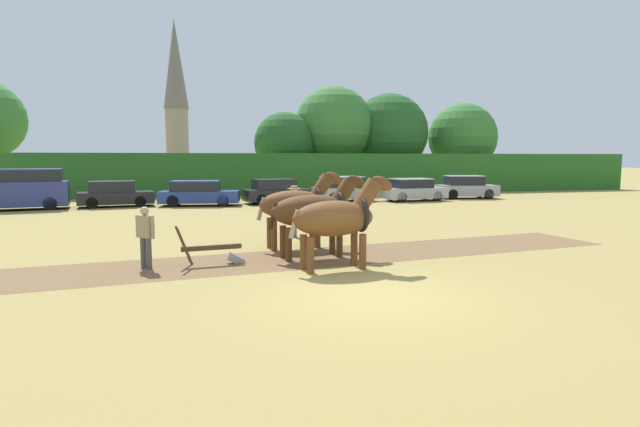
{
  "coord_description": "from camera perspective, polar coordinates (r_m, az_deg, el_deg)",
  "views": [
    {
      "loc": [
        -3.38,
        -9.15,
        2.72
      ],
      "look_at": [
        0.2,
        5.04,
        1.1
      ],
      "focal_mm": 28.0,
      "sensor_mm": 36.0,
      "label": 1
    }
  ],
  "objects": [
    {
      "name": "tree_center_right",
      "position": [
        44.14,
        7.88,
        9.09
      ],
      "size": [
        6.75,
        6.75,
        8.28
      ],
      "color": "#4C3823",
      "rests_on": "ground"
    },
    {
      "name": "farmer_beside_team",
      "position": [
        17.27,
        -2.98,
        0.8
      ],
      "size": [
        0.45,
        0.69,
        1.79
      ],
      "rotation": [
        0.0,
        0.0,
        -0.05
      ],
      "color": "#4C4C4C",
      "rests_on": "ground"
    },
    {
      "name": "parked_car_center",
      "position": [
        30.34,
        -5.01,
        2.5
      ],
      "size": [
        4.21,
        2.39,
        1.48
      ],
      "rotation": [
        0.0,
        0.0,
        0.15
      ],
      "color": "black",
      "rests_on": "ground"
    },
    {
      "name": "tree_center_left",
      "position": [
        40.89,
        -4.04,
        8.02
      ],
      "size": [
        4.99,
        4.99,
        6.45
      ],
      "color": "#4C3823",
      "rests_on": "ground"
    },
    {
      "name": "church_spire",
      "position": [
        65.3,
        -16.13,
        12.68
      ],
      "size": [
        3.01,
        3.01,
        19.55
      ],
      "color": "gray",
      "rests_on": "ground"
    },
    {
      "name": "parked_car_center_right",
      "position": [
        31.64,
        2.73,
        2.77
      ],
      "size": [
        4.33,
        2.59,
        1.59
      ],
      "rotation": [
        0.0,
        0.0,
        0.19
      ],
      "color": "#9E9EA8",
      "rests_on": "ground"
    },
    {
      "name": "parked_car_center_left",
      "position": [
        29.58,
        -13.71,
        2.24
      ],
      "size": [
        4.69,
        2.4,
        1.45
      ],
      "rotation": [
        0.0,
        0.0,
        -0.15
      ],
      "color": "navy",
      "rests_on": "ground"
    },
    {
      "name": "parked_car_far_right",
      "position": [
        35.48,
        16.33,
        2.89
      ],
      "size": [
        4.21,
        2.42,
        1.56
      ],
      "rotation": [
        0.0,
        0.0,
        -0.17
      ],
      "color": "#9E9EA8",
      "rests_on": "ground"
    },
    {
      "name": "parked_van",
      "position": [
        30.8,
        -31.1,
        2.42
      ],
      "size": [
        4.89,
        2.64,
        2.17
      ],
      "rotation": [
        0.0,
        0.0,
        0.17
      ],
      "color": "navy",
      "rests_on": "ground"
    },
    {
      "name": "ground_plane",
      "position": [
        10.13,
        5.96,
        -9.3
      ],
      "size": [
        240.0,
        240.0,
        0.0
      ],
      "primitive_type": "plane",
      "color": "#998447"
    },
    {
      "name": "tree_center",
      "position": [
        42.43,
        1.61,
        9.96
      ],
      "size": [
        6.58,
        6.58,
        8.71
      ],
      "color": "#4C3823",
      "rests_on": "ground"
    },
    {
      "name": "farmer_at_plow",
      "position": [
        13.02,
        -19.33,
        -2.16
      ],
      "size": [
        0.47,
        0.48,
        1.55
      ],
      "rotation": [
        0.0,
        0.0,
        0.76
      ],
      "color": "#4C4C4C",
      "rests_on": "ground"
    },
    {
      "name": "draft_horse_lead_right",
      "position": [
        13.65,
        -0.55,
        0.35
      ],
      "size": [
        2.92,
        1.19,
        2.33
      ],
      "rotation": [
        0.0,
        0.0,
        0.12
      ],
      "color": "#513319",
      "rests_on": "ground"
    },
    {
      "name": "draft_horse_trail_left",
      "position": [
        15.13,
        -2.63,
        1.05
      ],
      "size": [
        2.8,
        1.15,
        2.38
      ],
      "rotation": [
        0.0,
        0.0,
        0.12
      ],
      "color": "brown",
      "rests_on": "ground"
    },
    {
      "name": "plow",
      "position": [
        13.11,
        -11.68,
        -4.34
      ],
      "size": [
        1.76,
        0.53,
        1.13
      ],
      "rotation": [
        0.0,
        0.0,
        0.12
      ],
      "color": "#4C331E",
      "rests_on": "ground"
    },
    {
      "name": "draft_horse_lead_left",
      "position": [
        12.2,
        2.05,
        -0.47
      ],
      "size": [
        2.82,
        1.16,
        2.36
      ],
      "rotation": [
        0.0,
        0.0,
        0.12
      ],
      "color": "brown",
      "rests_on": "ground"
    },
    {
      "name": "tree_right",
      "position": [
        46.96,
        15.98,
        8.35
      ],
      "size": [
        6.07,
        6.07,
        7.63
      ],
      "color": "brown",
      "rests_on": "ground"
    },
    {
      "name": "parked_car_right",
      "position": [
        32.56,
        10.57,
        2.66
      ],
      "size": [
        4.22,
        2.06,
        1.45
      ],
      "rotation": [
        0.0,
        0.0,
        0.08
      ],
      "color": "#A8A8B2",
      "rests_on": "ground"
    },
    {
      "name": "parked_car_left",
      "position": [
        30.46,
        -22.37,
        2.04
      ],
      "size": [
        4.2,
        2.27,
        1.46
      ],
      "rotation": [
        0.0,
        0.0,
        0.14
      ],
      "color": "black",
      "rests_on": "ground"
    },
    {
      "name": "hedgerow",
      "position": [
        36.8,
        -8.93,
        4.42
      ],
      "size": [
        65.98,
        1.26,
        3.09
      ],
      "primitive_type": "cube",
      "color": "#286023",
      "rests_on": "ground"
    },
    {
      "name": "plowed_furrow_strip",
      "position": [
        13.03,
        -17.9,
        -6.03
      ],
      "size": [
        26.85,
        5.81,
        0.01
      ],
      "primitive_type": "cube",
      "rotation": [
        0.0,
        0.0,
        0.12
      ],
      "color": "brown",
      "rests_on": "ground"
    }
  ]
}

